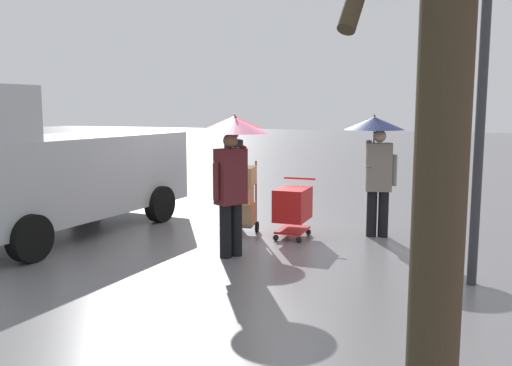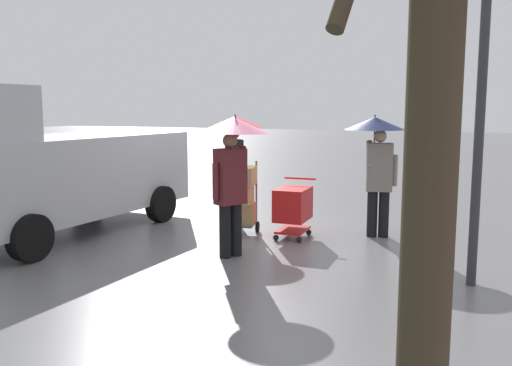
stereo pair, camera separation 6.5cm
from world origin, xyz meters
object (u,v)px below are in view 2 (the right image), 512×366
Objects in this scene: pedestrian_pink_side at (377,148)px; bare_tree_near at (433,132)px; hand_dolly_boxes at (241,195)px; cargo_van_parked_right at (50,170)px; shopping_cart_vendor at (293,206)px; street_lamp at (481,99)px; pedestrian_white_side at (235,144)px; pedestrian_black_side at (233,153)px.

bare_tree_near is (-1.64, 7.00, 0.59)m from pedestrian_pink_side.
pedestrian_pink_side reaches higher than hand_dolly_boxes.
shopping_cart_vendor is at bearing -158.27° from cargo_van_parked_right.
bare_tree_near reaches higher than street_lamp.
pedestrian_white_side is (-2.55, -2.17, 0.41)m from cargo_van_parked_right.
pedestrian_pink_side is (-2.20, -0.87, 0.83)m from hand_dolly_boxes.
shopping_cart_vendor is (-3.96, -1.58, -0.61)m from cargo_van_parked_right.
pedestrian_white_side is 0.52× the size of bare_tree_near.
pedestrian_black_side reaches higher than shopping_cart_vendor.
pedestrian_pink_side is 1.00× the size of pedestrian_black_side.
street_lamp is at bearing 127.80° from pedestrian_pink_side.
street_lamp is (-3.42, 0.03, 0.79)m from pedestrian_black_side.
pedestrian_white_side reaches higher than hand_dolly_boxes.
pedestrian_pink_side is 2.71m from pedestrian_white_side.
bare_tree_near is (-2.93, 6.33, 1.60)m from shopping_cart_vendor.
pedestrian_black_side is at bearing -55.24° from bare_tree_near.
pedestrian_white_side is at bearing -64.64° from pedestrian_black_side.
pedestrian_black_side is 3.51m from street_lamp.
hand_dolly_boxes is at bearing -18.67° from street_lamp.
pedestrian_white_side is 4.94m from street_lamp.
cargo_van_parked_right is 2.53× the size of pedestrian_pink_side.
hand_dolly_boxes is 0.61× the size of pedestrian_pink_side.
street_lamp is (-3.89, 1.32, 1.63)m from hand_dolly_boxes.
hand_dolly_boxes is 1.61m from pedestrian_black_side.
bare_tree_near is at bearing 122.13° from pedestrian_white_side.
pedestrian_black_side is at bearing 51.42° from pedestrian_pink_side.
hand_dolly_boxes is 1.26m from pedestrian_white_side.
street_lamp is (-2.99, 1.52, 1.80)m from shopping_cart_vendor.
pedestrian_pink_side is at bearing -158.36° from hand_dolly_boxes.
pedestrian_white_side reaches higher than shopping_cart_vendor.
pedestrian_pink_side is (-5.26, -2.25, 0.39)m from cargo_van_parked_right.
pedestrian_pink_side is 1.00× the size of pedestrian_white_side.
hand_dolly_boxes is 0.32× the size of bare_tree_near.
shopping_cart_vendor is at bearing -167.52° from hand_dolly_boxes.
cargo_van_parked_right reaches higher than shopping_cart_vendor.
pedestrian_white_side is (0.51, -0.79, 0.85)m from hand_dolly_boxes.
street_lamp reaches higher than cargo_van_parked_right.
pedestrian_black_side is 0.52× the size of bare_tree_near.
pedestrian_pink_side is at bearing -76.83° from bare_tree_near.
pedestrian_black_side is 0.56× the size of street_lamp.
pedestrian_pink_side is at bearing -178.22° from pedestrian_white_side.
pedestrian_white_side is at bearing -139.67° from cargo_van_parked_right.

